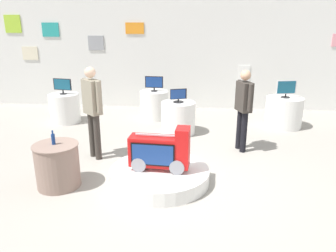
{
  "coord_description": "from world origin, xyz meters",
  "views": [
    {
      "loc": [
        0.2,
        -4.74,
        2.48
      ],
      "look_at": [
        -0.27,
        0.72,
        0.72
      ],
      "focal_mm": 34.42,
      "sensor_mm": 36.0,
      "label": 1
    }
  ],
  "objects_px": {
    "tv_on_right_rear": "(62,85)",
    "shopper_browsing_near_truck": "(93,106)",
    "main_display_pedestal": "(160,175)",
    "tv_on_left_rear": "(154,83)",
    "tv_on_center_rear": "(178,96)",
    "side_table_round": "(57,165)",
    "shopper_browsing_rear": "(243,105)",
    "bottle_on_side_table": "(53,139)",
    "tv_on_far_right": "(286,88)",
    "display_pedestal_right_rear": "(65,108)",
    "display_pedestal_left_rear": "(154,105)",
    "display_pedestal_center_rear": "(178,118)",
    "display_pedestal_far_right": "(284,112)",
    "novelty_firetruck_tv": "(160,152)"
  },
  "relations": [
    {
      "from": "tv_on_far_right",
      "to": "tv_on_center_rear",
      "type": "bearing_deg",
      "value": -164.5
    },
    {
      "from": "display_pedestal_center_rear",
      "to": "shopper_browsing_rear",
      "type": "xyz_separation_m",
      "value": [
        1.33,
        -0.95,
        0.58
      ]
    },
    {
      "from": "tv_on_center_rear",
      "to": "side_table_round",
      "type": "xyz_separation_m",
      "value": [
        -1.74,
        -2.74,
        -0.54
      ]
    },
    {
      "from": "display_pedestal_right_rear",
      "to": "shopper_browsing_rear",
      "type": "bearing_deg",
      "value": -20.23
    },
    {
      "from": "display_pedestal_left_rear",
      "to": "shopper_browsing_near_truck",
      "type": "bearing_deg",
      "value": -105.68
    },
    {
      "from": "main_display_pedestal",
      "to": "tv_on_right_rear",
      "type": "distance_m",
      "value": 4.29
    },
    {
      "from": "display_pedestal_far_right",
      "to": "tv_on_far_right",
      "type": "bearing_deg",
      "value": -102.75
    },
    {
      "from": "display_pedestal_center_rear",
      "to": "display_pedestal_right_rear",
      "type": "xyz_separation_m",
      "value": [
        -2.99,
        0.64,
        0.0
      ]
    },
    {
      "from": "display_pedestal_right_rear",
      "to": "tv_on_far_right",
      "type": "relative_size",
      "value": 1.58
    },
    {
      "from": "tv_on_left_rear",
      "to": "tv_on_center_rear",
      "type": "xyz_separation_m",
      "value": [
        0.71,
        -1.2,
        -0.07
      ]
    },
    {
      "from": "tv_on_center_rear",
      "to": "display_pedestal_right_rear",
      "type": "bearing_deg",
      "value": 167.88
    },
    {
      "from": "side_table_round",
      "to": "shopper_browsing_rear",
      "type": "xyz_separation_m",
      "value": [
        3.07,
        1.79,
        0.6
      ]
    },
    {
      "from": "tv_on_left_rear",
      "to": "bottle_on_side_table",
      "type": "xyz_separation_m",
      "value": [
        -1.05,
        -3.94,
        -0.18
      ]
    },
    {
      "from": "tv_on_center_rear",
      "to": "tv_on_right_rear",
      "type": "relative_size",
      "value": 0.76
    },
    {
      "from": "tv_on_left_rear",
      "to": "tv_on_far_right",
      "type": "relative_size",
      "value": 0.99
    },
    {
      "from": "shopper_browsing_near_truck",
      "to": "shopper_browsing_rear",
      "type": "distance_m",
      "value": 2.9
    },
    {
      "from": "display_pedestal_right_rear",
      "to": "bottle_on_side_table",
      "type": "bearing_deg",
      "value": -70.09
    },
    {
      "from": "tv_on_right_rear",
      "to": "display_pedestal_far_right",
      "type": "distance_m",
      "value": 5.6
    },
    {
      "from": "display_pedestal_far_right",
      "to": "bottle_on_side_table",
      "type": "xyz_separation_m",
      "value": [
        -4.34,
        -3.45,
        0.42
      ]
    },
    {
      "from": "tv_on_left_rear",
      "to": "tv_on_right_rear",
      "type": "bearing_deg",
      "value": -166.03
    },
    {
      "from": "display_pedestal_center_rear",
      "to": "tv_on_left_rear",
      "type": "bearing_deg",
      "value": 120.76
    },
    {
      "from": "display_pedestal_right_rear",
      "to": "display_pedestal_left_rear",
      "type": "bearing_deg",
      "value": 13.97
    },
    {
      "from": "display_pedestal_left_rear",
      "to": "side_table_round",
      "type": "distance_m",
      "value": 4.08
    },
    {
      "from": "side_table_round",
      "to": "shopper_browsing_rear",
      "type": "relative_size",
      "value": 0.43
    },
    {
      "from": "display_pedestal_left_rear",
      "to": "side_table_round",
      "type": "relative_size",
      "value": 1.09
    },
    {
      "from": "display_pedestal_center_rear",
      "to": "shopper_browsing_rear",
      "type": "relative_size",
      "value": 0.49
    },
    {
      "from": "main_display_pedestal",
      "to": "bottle_on_side_table",
      "type": "height_order",
      "value": "bottle_on_side_table"
    },
    {
      "from": "bottle_on_side_table",
      "to": "side_table_round",
      "type": "bearing_deg",
      "value": -23.91
    },
    {
      "from": "bottle_on_side_table",
      "to": "novelty_firetruck_tv",
      "type": "bearing_deg",
      "value": 9.07
    },
    {
      "from": "tv_on_right_rear",
      "to": "shopper_browsing_near_truck",
      "type": "relative_size",
      "value": 0.28
    },
    {
      "from": "tv_on_left_rear",
      "to": "display_pedestal_right_rear",
      "type": "bearing_deg",
      "value": -166.13
    },
    {
      "from": "main_display_pedestal",
      "to": "tv_on_left_rear",
      "type": "relative_size",
      "value": 3.36
    },
    {
      "from": "shopper_browsing_rear",
      "to": "main_display_pedestal",
      "type": "bearing_deg",
      "value": -134.57
    },
    {
      "from": "tv_on_left_rear",
      "to": "bottle_on_side_table",
      "type": "height_order",
      "value": "tv_on_left_rear"
    },
    {
      "from": "tv_on_left_rear",
      "to": "bottle_on_side_table",
      "type": "relative_size",
      "value": 2.14
    },
    {
      "from": "tv_on_far_right",
      "to": "side_table_round",
      "type": "xyz_separation_m",
      "value": [
        -4.32,
        -3.46,
        -0.62
      ]
    },
    {
      "from": "novelty_firetruck_tv",
      "to": "side_table_round",
      "type": "height_order",
      "value": "novelty_firetruck_tv"
    },
    {
      "from": "tv_on_left_rear",
      "to": "shopper_browsing_rear",
      "type": "distance_m",
      "value": 2.97
    },
    {
      "from": "display_pedestal_far_right",
      "to": "shopper_browsing_rear",
      "type": "bearing_deg",
      "value": -126.72
    },
    {
      "from": "novelty_firetruck_tv",
      "to": "shopper_browsing_rear",
      "type": "xyz_separation_m",
      "value": [
        1.48,
        1.52,
        0.44
      ]
    },
    {
      "from": "tv_on_right_rear",
      "to": "shopper_browsing_rear",
      "type": "distance_m",
      "value": 4.6
    },
    {
      "from": "display_pedestal_far_right",
      "to": "tv_on_left_rear",
      "type": "bearing_deg",
      "value": 171.64
    },
    {
      "from": "display_pedestal_center_rear",
      "to": "bottle_on_side_table",
      "type": "xyz_separation_m",
      "value": [
        -1.77,
        -2.74,
        0.42
      ]
    },
    {
      "from": "display_pedestal_right_rear",
      "to": "bottle_on_side_table",
      "type": "relative_size",
      "value": 3.43
    },
    {
      "from": "tv_on_left_rear",
      "to": "shopper_browsing_rear",
      "type": "bearing_deg",
      "value": -46.48
    },
    {
      "from": "shopper_browsing_rear",
      "to": "bottle_on_side_table",
      "type": "bearing_deg",
      "value": -150.09
    },
    {
      "from": "novelty_firetruck_tv",
      "to": "shopper_browsing_near_truck",
      "type": "relative_size",
      "value": 0.56
    },
    {
      "from": "display_pedestal_right_rear",
      "to": "novelty_firetruck_tv",
      "type": "bearing_deg",
      "value": -47.61
    },
    {
      "from": "display_pedestal_right_rear",
      "to": "side_table_round",
      "type": "distance_m",
      "value": 3.61
    },
    {
      "from": "display_pedestal_right_rear",
      "to": "display_pedestal_far_right",
      "type": "bearing_deg",
      "value": 0.8
    }
  ]
}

